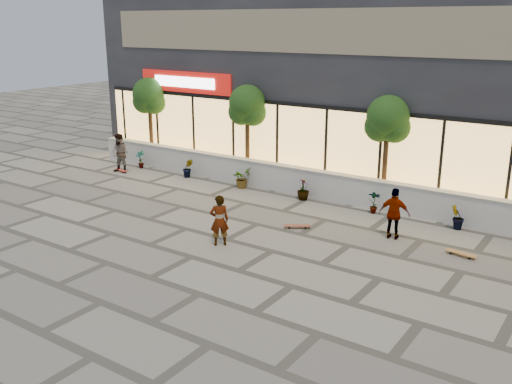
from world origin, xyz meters
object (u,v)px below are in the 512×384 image
Objects in this scene: tree_mideast at (388,122)px; tree_midwest at (247,108)px; skater_right_near at (394,214)px; skateboard_center at (297,226)px; skateboard_left at (121,170)px; skateboard_right_near at (461,253)px; skater_left at (120,153)px; tree_west at (149,98)px; skater_center at (219,220)px.

tree_midwest is at bearing 180.00° from tree_mideast.
tree_midwest reaches higher than skater_right_near.
skater_right_near is 1.91× the size of skateboard_center.
skateboard_left is (-9.99, 1.80, -0.01)m from skateboard_center.
skateboard_center is 5.00m from skateboard_right_near.
skateboard_left is (-12.85, 0.93, -0.72)m from skater_right_near.
skater_left is (-11.14, -2.29, -2.13)m from tree_mideast.
tree_mideast is 4.16m from skater_right_near.
skater_right_near is at bearing -22.39° from tree_midwest.
skater_left is (0.36, -2.29, -2.13)m from tree_west.
skateboard_center is at bearing -159.72° from skater_center.
skateboard_right_near is at bearing -19.09° from tree_midwest.
tree_mideast is at bearing -72.11° from skater_right_near.
skateboard_right_near is at bearing 8.08° from skateboard_left.
tree_mideast is 11.80m from skateboard_left.
skateboard_left is (-0.08, 0.07, -0.78)m from skater_left.
tree_mideast reaches higher than skater_right_near.
tree_mideast is at bearing 39.28° from skateboard_center.
skater_right_near is at bearing 8.37° from skateboard_left.
skater_right_near is at bearing -15.87° from skater_left.
tree_west and tree_midwest have the same top height.
skateboard_center is (10.27, -4.02, -2.90)m from tree_west.
skater_left is (-8.73, 4.24, 0.08)m from skater_center.
skateboard_right_near reaches higher than skateboard_left.
skateboard_right_near is at bearing -16.19° from skater_left.
tree_mideast reaches higher than skateboard_right_near.
skater_center is 6.94m from skateboard_right_near.
tree_mideast is at bearing -0.43° from skater_left.
skateboard_right_near is at bearing 164.35° from skater_right_near.
skateboard_right_near is (14.87, -1.08, -0.77)m from skater_left.
tree_midwest reaches higher than skateboard_left.
skater_right_near is 2.23m from skateboard_right_near.
tree_west reaches higher than skater_left.
skater_left is 2.27× the size of skateboard_left.
skater_right_near is at bearing -16.68° from skateboard_center.
skateboard_center is 0.92× the size of skateboard_right_near.
skater_left is 0.79m from skateboard_left.
tree_west is at bearing 180.00° from tree_midwest.
tree_west is at bearing 86.99° from skater_left.
tree_midwest reaches higher than skater_center.
tree_mideast is 5.21× the size of skateboard_left.
tree_mideast is 11.57m from skater_left.
tree_west is at bearing 180.00° from tree_mideast.
tree_midwest is at bearing 0.00° from tree_west.
tree_west reaches higher than skater_right_near.
skater_left is (-5.14, -2.29, -2.13)m from tree_midwest.
tree_mideast is 5.11m from skateboard_center.
skateboard_center is at bearing 7.56° from skater_right_near.
skater_center is 1.72× the size of skateboard_right_near.
skateboard_center is (-2.86, -0.88, -0.71)m from skater_right_near.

